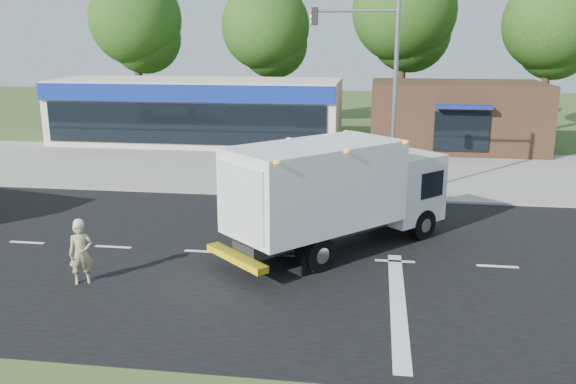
# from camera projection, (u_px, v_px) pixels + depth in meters

# --- Properties ---
(ground) EXTENTS (120.00, 120.00, 0.00)m
(ground) POSITION_uv_depth(u_px,v_px,m) (297.00, 257.00, 18.86)
(ground) COLOR #385123
(ground) RESTS_ON ground
(road_asphalt) EXTENTS (60.00, 14.00, 0.02)m
(road_asphalt) POSITION_uv_depth(u_px,v_px,m) (297.00, 256.00, 18.86)
(road_asphalt) COLOR black
(road_asphalt) RESTS_ON ground
(sidewalk) EXTENTS (60.00, 2.40, 0.12)m
(sidewalk) POSITION_uv_depth(u_px,v_px,m) (321.00, 191.00, 26.71)
(sidewalk) COLOR gray
(sidewalk) RESTS_ON ground
(parking_apron) EXTENTS (60.00, 9.00, 0.02)m
(parking_apron) POSITION_uv_depth(u_px,v_px,m) (331.00, 165.00, 32.28)
(parking_apron) COLOR gray
(parking_apron) RESTS_ON ground
(lane_markings) EXTENTS (55.20, 7.00, 0.01)m
(lane_markings) POSITION_uv_depth(u_px,v_px,m) (338.00, 275.00, 17.38)
(lane_markings) COLOR silver
(lane_markings) RESTS_ON road_asphalt
(ems_box_truck) EXTENTS (7.26, 7.47, 3.53)m
(ems_box_truck) POSITION_uv_depth(u_px,v_px,m) (337.00, 188.00, 18.98)
(ems_box_truck) COLOR black
(ems_box_truck) RESTS_ON ground
(emergency_worker) EXTENTS (0.76, 0.67, 1.86)m
(emergency_worker) POSITION_uv_depth(u_px,v_px,m) (81.00, 252.00, 16.62)
(emergency_worker) COLOR tan
(emergency_worker) RESTS_ON ground
(retail_strip_mall) EXTENTS (18.00, 6.20, 4.00)m
(retail_strip_mall) POSITION_uv_depth(u_px,v_px,m) (197.00, 111.00, 38.72)
(retail_strip_mall) COLOR beige
(retail_strip_mall) RESTS_ON ground
(brown_storefront) EXTENTS (10.00, 6.70, 4.00)m
(brown_storefront) POSITION_uv_depth(u_px,v_px,m) (456.00, 116.00, 36.55)
(brown_storefront) COLOR #382316
(brown_storefront) RESTS_ON ground
(traffic_signal_pole) EXTENTS (3.51, 0.25, 8.00)m
(traffic_signal_pole) POSITION_uv_depth(u_px,v_px,m) (379.00, 80.00, 24.60)
(traffic_signal_pole) COLOR gray
(traffic_signal_pole) RESTS_ON ground
(background_trees) EXTENTS (36.77, 7.39, 12.10)m
(background_trees) POSITION_uv_depth(u_px,v_px,m) (336.00, 26.00, 44.15)
(background_trees) COLOR #332114
(background_trees) RESTS_ON ground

